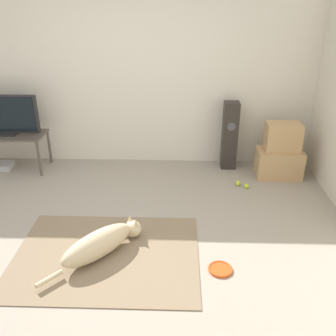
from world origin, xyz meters
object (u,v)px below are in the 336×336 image
object	(u,v)px
tv	(1,115)
frisbee	(220,269)
cardboard_box_lower	(278,163)
tennis_ball_by_boxes	(238,183)
dog	(101,243)
game_console	(1,166)
cardboard_box_upper	(283,137)
tennis_ball_near_speaker	(246,186)
floor_speaker	(230,136)
tv_stand	(6,138)

from	to	relation	value
tv	frisbee	bearing A→B (deg)	-36.81
cardboard_box_lower	tennis_ball_by_boxes	bearing A→B (deg)	-152.11
dog	tennis_ball_by_boxes	world-z (taller)	dog
tennis_ball_by_boxes	game_console	size ratio (longest dim) A/B	0.21
cardboard_box_upper	tennis_ball_near_speaker	distance (m)	0.81
cardboard_box_lower	floor_speaker	world-z (taller)	floor_speaker
tv	game_console	bearing A→B (deg)	-175.95
tv_stand	tennis_ball_near_speaker	size ratio (longest dim) A/B	16.15
frisbee	dog	bearing A→B (deg)	170.62
cardboard_box_lower	cardboard_box_upper	size ratio (longest dim) A/B	1.32
cardboard_box_lower	tv_stand	world-z (taller)	tv_stand
cardboard_box_lower	tv	distance (m)	3.74
cardboard_box_upper	floor_speaker	size ratio (longest dim) A/B	0.48
dog	tennis_ball_near_speaker	size ratio (longest dim) A/B	13.68
cardboard_box_lower	tennis_ball_by_boxes	size ratio (longest dim) A/B	8.90
dog	tennis_ball_near_speaker	bearing A→B (deg)	41.25
dog	floor_speaker	size ratio (longest dim) A/B	0.96
game_console	frisbee	bearing A→B (deg)	-35.29
dog	tv	distance (m)	2.58
floor_speaker	tv	xyz separation A→B (m)	(-3.05, -0.14, 0.30)
cardboard_box_upper	tv_stand	xyz separation A→B (m)	(-3.70, 0.10, -0.11)
tv_stand	game_console	xyz separation A→B (m)	(-0.14, -0.01, -0.41)
dog	game_console	xyz separation A→B (m)	(-1.79, 1.86, -0.10)
tennis_ball_near_speaker	cardboard_box_lower	bearing A→B (deg)	38.50
cardboard_box_upper	floor_speaker	xyz separation A→B (m)	(-0.65, 0.25, -0.09)
tv_stand	tennis_ball_near_speaker	distance (m)	3.28
frisbee	tennis_ball_near_speaker	distance (m)	1.63
tv_stand	cardboard_box_upper	bearing A→B (deg)	-1.59
cardboard_box_upper	floor_speaker	world-z (taller)	floor_speaker
floor_speaker	tennis_ball_near_speaker	distance (m)	0.79
floor_speaker	tv_stand	bearing A→B (deg)	-177.25
tv_stand	game_console	size ratio (longest dim) A/B	3.38
tennis_ball_by_boxes	tennis_ball_near_speaker	size ratio (longest dim) A/B	1.00
cardboard_box_lower	dog	bearing A→B (deg)	-139.37
cardboard_box_upper	tv	world-z (taller)	tv
floor_speaker	game_console	bearing A→B (deg)	-177.24
frisbee	cardboard_box_lower	bearing A→B (deg)	63.96
dog	floor_speaker	xyz separation A→B (m)	(1.40, 2.02, 0.33)
frisbee	tv_stand	distance (m)	3.45
frisbee	cardboard_box_upper	xyz separation A→B (m)	(0.96, 1.95, 0.54)
frisbee	game_console	size ratio (longest dim) A/B	0.70
floor_speaker	cardboard_box_lower	bearing A→B (deg)	-22.87
dog	cardboard_box_lower	bearing A→B (deg)	40.63
cardboard_box_upper	game_console	distance (m)	3.88
floor_speaker	tv	world-z (taller)	tv
cardboard_box_lower	game_console	world-z (taller)	cardboard_box_lower
cardboard_box_lower	tv	xyz separation A→B (m)	(-3.69, 0.12, 0.59)
tennis_ball_near_speaker	dog	bearing A→B (deg)	-138.75
dog	game_console	distance (m)	2.59
tv	tv_stand	bearing A→B (deg)	-90.00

